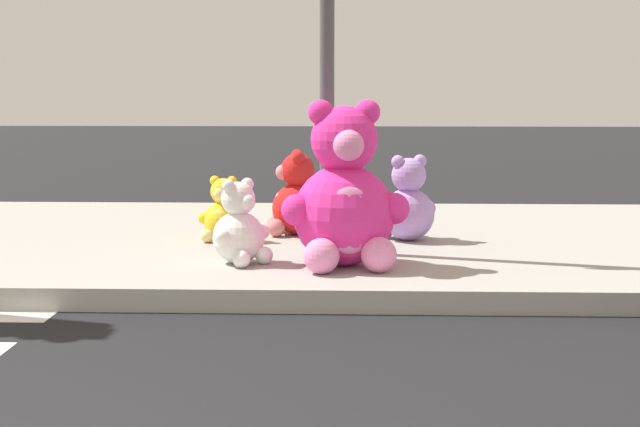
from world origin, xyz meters
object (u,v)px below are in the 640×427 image
(sign_pole, at_px, (327,25))
(plush_red, at_px, (295,201))
(plush_lavender, at_px, (407,206))
(plush_teal, at_px, (352,212))
(plush_yellow, at_px, (223,215))
(plush_white, at_px, (240,230))
(plush_pink_large, at_px, (345,200))

(sign_pole, height_order, plush_red, sign_pole)
(sign_pole, relative_size, plush_lavender, 4.57)
(plush_teal, relative_size, plush_lavender, 0.73)
(plush_yellow, xyz_separation_m, plush_white, (0.26, -0.98, 0.03))
(sign_pole, bearing_deg, plush_teal, 75.42)
(sign_pole, distance_m, plush_yellow, 1.78)
(plush_pink_large, relative_size, plush_white, 1.92)
(plush_yellow, relative_size, plush_white, 0.88)
(plush_lavender, distance_m, plush_red, 0.97)
(sign_pole, xyz_separation_m, plush_red, (-0.29, 0.83, -1.41))
(plush_yellow, distance_m, plush_white, 1.02)
(sign_pole, distance_m, plush_white, 1.66)
(sign_pole, height_order, plush_lavender, sign_pole)
(plush_lavender, bearing_deg, plush_white, -138.64)
(plush_teal, distance_m, plush_yellow, 1.08)
(plush_white, xyz_separation_m, plush_lavender, (1.24, 1.09, 0.04))
(plush_pink_large, xyz_separation_m, plush_white, (-0.74, 0.07, -0.22))
(plush_white, height_order, plush_red, plush_red)
(plush_pink_large, bearing_deg, plush_lavender, 66.73)
(plush_teal, bearing_deg, plush_red, 169.24)
(plush_teal, relative_size, plush_red, 0.71)
(plush_yellow, xyz_separation_m, plush_red, (0.57, 0.36, 0.07))
(plush_teal, xyz_separation_m, plush_red, (-0.48, 0.09, 0.08))
(plush_white, relative_size, plush_red, 0.84)
(sign_pole, relative_size, plush_white, 5.28)
(plush_pink_large, bearing_deg, plush_yellow, 133.45)
(plush_lavender, bearing_deg, plush_yellow, -175.87)
(plush_lavender, bearing_deg, sign_pole, -137.94)
(sign_pole, bearing_deg, plush_lavender, 42.06)
(plush_white, distance_m, plush_red, 1.38)
(plush_red, bearing_deg, plush_pink_large, -73.04)
(sign_pole, xyz_separation_m, plush_teal, (0.19, 0.74, -1.49))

